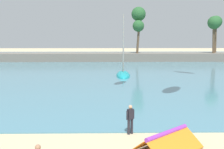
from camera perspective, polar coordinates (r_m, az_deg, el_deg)
sea at (r=60.01m, az=-1.47°, el=2.38°), size 220.00×88.29×0.06m
palm_headland at (r=64.00m, az=-1.33°, el=4.98°), size 100.87×6.27×13.16m
folded_kite at (r=14.21m, az=10.87°, el=-12.36°), size 3.78×3.69×0.96m
person_at_waterline at (r=16.19m, az=3.67°, el=-8.72°), size 0.47×0.36×1.67m
sailboat_near_shore at (r=39.56m, az=2.24°, el=0.93°), size 2.07×6.30×9.05m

